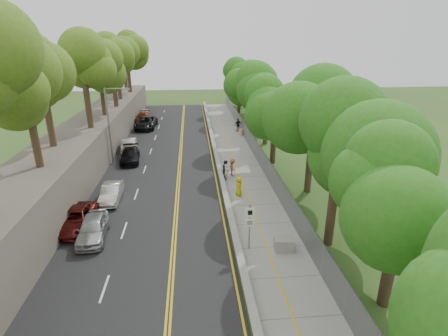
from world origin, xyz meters
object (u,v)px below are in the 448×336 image
Objects in this scene: car_1 at (111,193)px; car_2 at (75,219)px; signpost at (250,222)px; painter_0 at (239,186)px; car_0 at (93,228)px; person_far at (238,125)px; construction_barrel at (241,132)px; concrete_block at (284,244)px; streetlight at (111,121)px.

car_2 is at bearing -111.73° from car_1.
car_1 is 4.52m from car_2.
car_1 is (-10.05, 8.01, -1.26)m from signpost.
signpost is 8.01m from painter_0.
painter_0 is (12.05, 4.15, 0.17)m from car_2.
car_0 is at bearing 167.50° from signpost.
car_0 is at bearing 44.24° from person_far.
construction_barrel reaches higher than concrete_block.
construction_barrel is 19.26m from painter_0.
painter_0 is at bearing -98.51° from construction_barrel.
car_0 is 30.04m from person_far.
person_far is at bearing 88.06° from concrete_block.
signpost reaches higher than construction_barrel.
painter_0 is at bearing 102.01° from concrete_block.
signpost is at bearing -16.51° from car_0.
person_far is (13.20, 21.20, 0.29)m from car_1.
person_far reaches higher than concrete_block.
concrete_block is 12.48m from car_0.
car_1 is at bearing -125.05° from construction_barrel.
concrete_block is 0.63× the size of person_far.
car_1 is 24.97m from person_far.
construction_barrel is at bearing 53.93° from car_1.
concrete_block is 0.73× the size of painter_0.
person_far is at bearing 83.84° from signpost.
car_2 is (-1.58, 1.54, -0.07)m from car_0.
car_1 is 0.85× the size of car_2.
painter_0 is (11.91, -9.09, -3.77)m from streetlight.
car_2 is (-1.60, -4.23, -0.00)m from car_1.
car_0 is 2.21m from car_2.
car_0 is at bearing -91.20° from car_1.
construction_barrel is (3.25, 26.97, -1.47)m from signpost.
construction_barrel is 27.57m from car_2.
car_1 reaches higher than concrete_block.
signpost is 3.47× the size of construction_barrel.
car_1 reaches higher than car_2.
painter_0 is (10.47, 5.69, 0.10)m from car_0.
car_1 is at bearing 85.81° from car_0.
painter_0 is 21.46m from person_far.
signpost is 0.72× the size of car_0.
construction_barrel is 0.47× the size of person_far.
car_2 is (-11.65, 3.78, -1.26)m from signpost.
car_2 reaches higher than concrete_block.
painter_0 is (-2.85, -19.04, 0.38)m from construction_barrel.
construction_barrel is at bearing 72.90° from person_far.
car_1 is at bearing 93.55° from painter_0.
concrete_block is (13.66, -17.32, -4.19)m from streetlight.
car_1 is at bearing 145.75° from concrete_block.
person_far is (2.75, 21.28, 0.12)m from painter_0.
concrete_block is at bearing -15.46° from car_2.
streetlight is at bearing 91.57° from car_0.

